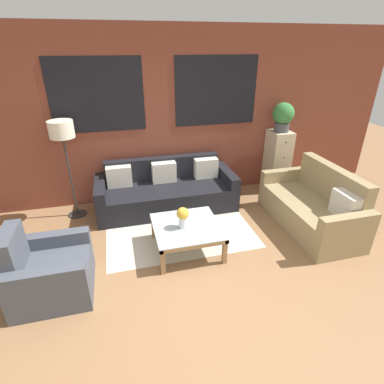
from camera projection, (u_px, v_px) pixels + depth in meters
name	position (u px, v px, depth m)	size (l,w,h in m)	color
ground_plane	(199.00, 285.00, 3.45)	(16.00, 16.00, 0.00)	#8E6642
wall_back_brick	(160.00, 118.00, 4.94)	(8.40, 0.09, 2.80)	brown
rug	(178.00, 227.00, 4.54)	(2.13, 1.57, 0.00)	beige
couch_dark	(166.00, 191.00, 5.02)	(2.25, 0.88, 0.78)	black
settee_vintage	(313.00, 208.00, 4.46)	(0.80, 1.68, 0.92)	#99845B
armchair_corner	(49.00, 272.00, 3.24)	(0.80, 0.79, 0.84)	#474C56
coffee_table	(187.00, 229.00, 3.92)	(0.86, 0.86, 0.38)	silver
floor_lamp	(62.00, 135.00, 4.30)	(0.35, 0.35, 1.53)	#2D2D2D
drawer_cabinet	(277.00, 161.00, 5.54)	(0.37, 0.44, 1.11)	#C6B793
potted_plant	(283.00, 116.00, 5.17)	(0.37, 0.37, 0.50)	#47474C
flower_vase	(183.00, 216.00, 3.79)	(0.16, 0.16, 0.28)	silver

